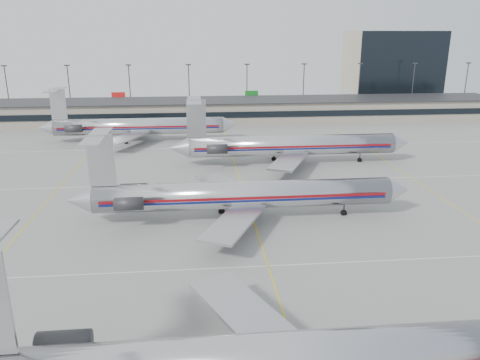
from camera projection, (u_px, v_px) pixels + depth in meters
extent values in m
plane|color=gray|center=(285.00, 319.00, 41.32)|extent=(260.00, 260.00, 0.00)
cube|color=silver|center=(268.00, 266.00, 50.81)|extent=(160.00, 0.15, 0.02)
cube|color=gray|center=(221.00, 111.00, 133.48)|extent=(160.00, 16.00, 6.00)
cube|color=black|center=(223.00, 115.00, 125.73)|extent=(160.00, 0.20, 1.60)
cube|color=#2D2D30|center=(221.00, 100.00, 132.56)|extent=(162.00, 17.00, 0.30)
cylinder|color=#38383D|center=(8.00, 92.00, 139.62)|extent=(0.30, 0.30, 15.00)
cube|color=#2D2D30|center=(4.00, 66.00, 137.35)|extent=(1.60, 0.40, 0.35)
cylinder|color=#38383D|center=(70.00, 91.00, 141.28)|extent=(0.30, 0.30, 15.00)
cube|color=#2D2D30|center=(67.00, 65.00, 139.01)|extent=(1.60, 0.40, 0.35)
cylinder|color=#38383D|center=(130.00, 90.00, 142.94)|extent=(0.30, 0.30, 15.00)
cube|color=#2D2D30|center=(128.00, 65.00, 140.67)|extent=(1.60, 0.40, 0.35)
cylinder|color=#38383D|center=(189.00, 90.00, 144.60)|extent=(0.30, 0.30, 15.00)
cube|color=#2D2D30|center=(188.00, 65.00, 142.33)|extent=(1.60, 0.40, 0.35)
cylinder|color=#38383D|center=(247.00, 89.00, 146.26)|extent=(0.30, 0.30, 15.00)
cube|color=#2D2D30|center=(247.00, 64.00, 143.99)|extent=(1.60, 0.40, 0.35)
cylinder|color=#38383D|center=(303.00, 89.00, 147.92)|extent=(0.30, 0.30, 15.00)
cube|color=#2D2D30|center=(304.00, 64.00, 145.65)|extent=(1.60, 0.40, 0.35)
cylinder|color=#38383D|center=(359.00, 88.00, 149.58)|extent=(0.30, 0.30, 15.00)
cube|color=#2D2D30|center=(360.00, 64.00, 147.31)|extent=(1.60, 0.40, 0.35)
cylinder|color=#38383D|center=(413.00, 87.00, 151.24)|extent=(0.30, 0.30, 15.00)
cube|color=#2D2D30|center=(415.00, 63.00, 148.96)|extent=(1.60, 0.40, 0.35)
cylinder|color=#38383D|center=(465.00, 87.00, 152.90)|extent=(0.30, 0.30, 15.00)
cube|color=#2D2D30|center=(469.00, 63.00, 150.62)|extent=(1.60, 0.40, 0.35)
cube|color=tan|center=(391.00, 68.00, 164.85)|extent=(30.00, 20.00, 25.00)
cylinder|color=silver|center=(289.00, 360.00, 30.86)|extent=(40.44, 3.74, 3.74)
cube|color=#B4B4B9|center=(247.00, 314.00, 37.70)|extent=(9.40, 13.70, 0.32)
cylinder|color=#2D2D30|center=(64.00, 343.00, 32.11)|extent=(3.64, 1.72, 1.72)
cylinder|color=silver|center=(244.00, 195.00, 62.68)|extent=(39.69, 3.67, 3.67)
cone|color=silver|center=(398.00, 190.00, 64.65)|extent=(3.18, 3.67, 3.67)
cone|color=#B4B4B9|center=(79.00, 200.00, 60.68)|extent=(3.57, 3.67, 3.67)
cube|color=maroon|center=(246.00, 198.00, 60.88)|extent=(37.70, 0.05, 0.35)
cube|color=#0C1457|center=(246.00, 201.00, 61.00)|extent=(37.70, 0.05, 0.28)
cube|color=#B4B4B9|center=(226.00, 186.00, 69.39)|extent=(9.23, 13.45, 0.32)
cube|color=#B4B4B9|center=(234.00, 222.00, 56.20)|extent=(9.23, 13.45, 0.32)
cube|color=#B4B4B9|center=(101.00, 161.00, 59.43)|extent=(3.37, 0.25, 6.75)
cube|color=#B4B4B9|center=(97.00, 136.00, 58.45)|extent=(2.38, 10.42, 0.18)
cylinder|color=#2D2D30|center=(134.00, 189.00, 63.90)|extent=(3.57, 1.69, 1.69)
cylinder|color=#2D2D30|center=(129.00, 204.00, 58.53)|extent=(3.57, 1.69, 1.69)
cylinder|color=#2D2D30|center=(344.00, 210.00, 64.75)|extent=(0.20, 0.20, 1.64)
cylinder|color=#2D2D30|center=(224.00, 221.00, 60.94)|extent=(0.20, 0.20, 1.64)
cylinder|color=#2D2D30|center=(221.00, 208.00, 65.46)|extent=(0.20, 0.20, 1.64)
cylinder|color=black|center=(344.00, 213.00, 64.89)|extent=(0.89, 0.30, 0.89)
cylinder|color=silver|center=(292.00, 145.00, 89.70)|extent=(39.62, 3.86, 3.86)
cone|color=silver|center=(400.00, 143.00, 91.68)|extent=(3.34, 3.86, 3.86)
cone|color=#B4B4B9|center=(179.00, 148.00, 87.70)|extent=(3.75, 3.86, 3.86)
cube|color=maroon|center=(294.00, 147.00, 87.81)|extent=(37.64, 0.05, 0.36)
cube|color=#0C1457|center=(294.00, 149.00, 87.93)|extent=(37.64, 0.05, 0.29)
cube|color=#B4B4B9|center=(275.00, 142.00, 96.75)|extent=(9.70, 14.13, 0.33)
cube|color=#B4B4B9|center=(289.00, 161.00, 82.89)|extent=(9.70, 14.13, 0.33)
cube|color=#B4B4B9|center=(196.00, 119.00, 86.38)|extent=(3.54, 0.26, 7.09)
cube|color=#B4B4B9|center=(194.00, 101.00, 85.35)|extent=(2.50, 10.95, 0.19)
cylinder|color=#2D2D30|center=(216.00, 142.00, 91.08)|extent=(3.75, 1.77, 1.77)
cylinder|color=#2D2D30|center=(217.00, 149.00, 85.44)|extent=(3.75, 1.77, 1.77)
cylinder|color=#2D2D30|center=(360.00, 158.00, 91.78)|extent=(0.21, 0.21, 1.72)
cylinder|color=#2D2D30|center=(278.00, 163.00, 87.87)|extent=(0.21, 0.21, 1.72)
cylinder|color=#2D2D30|center=(274.00, 156.00, 92.62)|extent=(0.21, 0.21, 1.72)
cylinder|color=black|center=(360.00, 160.00, 91.93)|extent=(0.94, 0.31, 0.94)
cylinder|color=silver|center=(140.00, 126.00, 108.57)|extent=(38.67, 3.77, 3.77)
cone|color=silver|center=(230.00, 125.00, 110.50)|extent=(3.26, 3.77, 3.77)
cone|color=#B4B4B9|center=(46.00, 128.00, 106.62)|extent=(3.66, 3.77, 3.77)
cube|color=maroon|center=(139.00, 127.00, 106.73)|extent=(36.74, 0.05, 0.36)
cube|color=#0C1457|center=(139.00, 129.00, 106.85)|extent=(36.74, 0.05, 0.28)
cube|color=#B4B4B9|center=(135.00, 125.00, 115.45)|extent=(9.47, 13.80, 0.33)
cube|color=#B4B4B9|center=(127.00, 137.00, 101.92)|extent=(9.47, 13.80, 0.33)
cube|color=#B4B4B9|center=(58.00, 104.00, 105.33)|extent=(3.46, 0.25, 6.92)
cube|color=#B4B4B9|center=(55.00, 90.00, 104.33)|extent=(2.44, 10.69, 0.18)
cylinder|color=#2D2D30|center=(80.00, 124.00, 109.92)|extent=(3.66, 1.73, 1.73)
cylinder|color=#2D2D30|center=(74.00, 129.00, 104.41)|extent=(3.66, 1.73, 1.73)
cylinder|color=#2D2D30|center=(197.00, 137.00, 110.61)|extent=(0.20, 0.20, 1.68)
cylinder|color=#2D2D30|center=(126.00, 140.00, 106.78)|extent=(0.20, 0.20, 1.68)
cylinder|color=#2D2D30|center=(129.00, 136.00, 111.42)|extent=(0.20, 0.20, 1.68)
cylinder|color=black|center=(197.00, 139.00, 110.75)|extent=(0.92, 0.31, 0.92)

